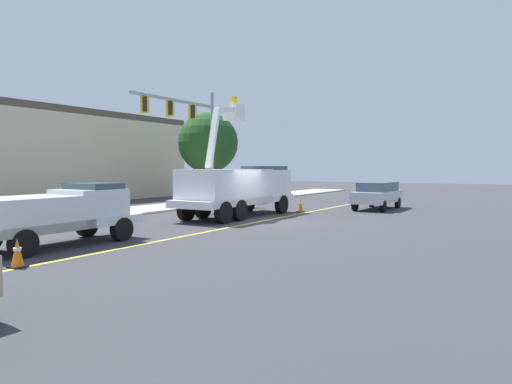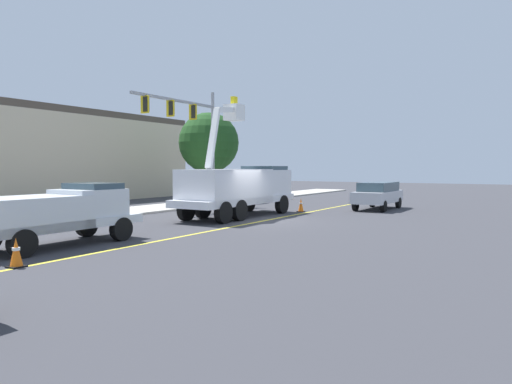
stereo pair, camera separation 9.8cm
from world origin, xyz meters
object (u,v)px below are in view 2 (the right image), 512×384
Objects in this scene: utility_bucket_truck at (239,186)px; traffic_signal_mast at (190,124)px; service_pickup_truck at (57,213)px; passing_minivan at (378,194)px; traffic_cone_leading at (16,253)px; traffic_cone_mid_front at (301,205)px.

traffic_signal_mast is at bearing 62.46° from utility_bucket_truck.
passing_minivan is (18.94, -5.14, -0.15)m from service_pickup_truck.
traffic_signal_mast is at bearing 24.93° from traffic_cone_leading.
service_pickup_truck is (-10.85, 0.07, -0.49)m from utility_bucket_truck.
passing_minivan is at bearing -15.19° from service_pickup_truck.
service_pickup_truck is 7.18× the size of traffic_cone_leading.
traffic_signal_mast is (2.99, 5.73, 3.78)m from utility_bucket_truck.
utility_bucket_truck is 4.54m from traffic_cone_mid_front.
traffic_signal_mast is (13.84, 5.67, 4.27)m from service_pickup_truck.
passing_minivan reaches higher than traffic_cone_leading.
service_pickup_truck is 15.00m from traffic_cone_mid_front.
service_pickup_truck reaches higher than traffic_cone_leading.
utility_bucket_truck is 9.57m from passing_minivan.
traffic_cone_mid_front is at bearing 0.72° from traffic_cone_leading.
utility_bucket_truck is 10.86m from service_pickup_truck.
service_pickup_truck is at bearing 179.65° from utility_bucket_truck.
utility_bucket_truck is 1.71× the size of passing_minivan.
passing_minivan is 5.88× the size of traffic_cone_mid_front.
utility_bucket_truck is 1.06× the size of traffic_signal_mast.
utility_bucket_truck is at bearing 8.15° from traffic_cone_leading.
service_pickup_truck is at bearing 173.17° from traffic_cone_mid_front.
utility_bucket_truck reaches higher than traffic_cone_mid_front.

